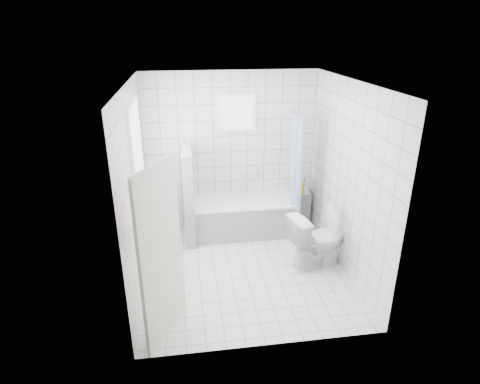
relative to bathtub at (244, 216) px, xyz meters
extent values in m
plane|color=white|center=(-0.17, -1.12, -0.29)|extent=(3.00, 3.00, 0.00)
plane|color=white|center=(-0.17, -1.12, 2.31)|extent=(3.00, 3.00, 0.00)
cube|color=white|center=(-0.17, 0.38, 1.01)|extent=(2.80, 0.02, 2.60)
cube|color=white|center=(-0.17, -2.62, 1.01)|extent=(2.80, 0.02, 2.60)
cube|color=white|center=(-1.57, -1.12, 1.01)|extent=(0.02, 3.00, 2.60)
cube|color=white|center=(1.23, -1.12, 1.01)|extent=(0.02, 3.00, 2.60)
cube|color=white|center=(-1.53, -0.82, 1.31)|extent=(0.01, 0.90, 1.40)
cube|color=white|center=(-0.07, 0.33, 1.66)|extent=(0.50, 0.01, 0.50)
cube|color=white|center=(-1.48, -0.82, 0.57)|extent=(0.18, 1.02, 0.08)
cube|color=silver|center=(-1.24, -2.25, 0.71)|extent=(0.40, 0.73, 2.00)
cube|color=white|center=(0.00, 0.00, -0.02)|extent=(1.66, 0.75, 0.55)
cube|color=white|center=(0.00, 0.00, 0.27)|extent=(1.68, 0.77, 0.03)
cube|color=white|center=(-0.90, -0.05, 0.46)|extent=(0.15, 0.85, 1.50)
cube|color=white|center=(0.99, 0.25, -0.02)|extent=(0.40, 0.24, 0.55)
imported|color=white|center=(0.86, -1.17, 0.12)|extent=(0.89, 0.63, 0.82)
cylinder|color=silver|center=(0.78, -0.02, 1.71)|extent=(0.02, 0.80, 0.02)
cube|color=silver|center=(0.10, 0.33, 0.56)|extent=(0.18, 0.06, 0.06)
imported|color=silver|center=(-1.47, -0.83, 0.69)|extent=(0.14, 0.14, 0.16)
imported|color=#D168C5|center=(-1.47, -0.51, 0.70)|extent=(0.11, 0.10, 0.18)
imported|color=pink|center=(-1.47, -1.15, 0.77)|extent=(0.17, 0.17, 0.33)
cylinder|color=yellow|center=(1.03, 0.16, 0.38)|extent=(0.06, 0.06, 0.24)
cylinder|color=#1A2ED0|center=(1.06, 0.26, 0.39)|extent=(0.06, 0.06, 0.26)
cylinder|color=green|center=(0.92, 0.16, 0.36)|extent=(0.06, 0.06, 0.21)
camera|label=1|loc=(-0.94, -5.94, 2.92)|focal=30.00mm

